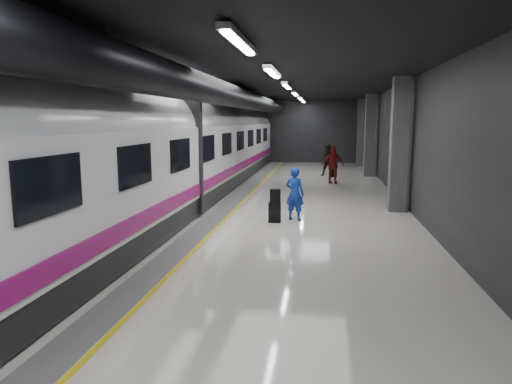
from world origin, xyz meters
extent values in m
plane|color=silver|center=(0.00, 0.00, 0.00)|extent=(40.00, 40.00, 0.00)
cube|color=black|center=(0.00, 0.00, 4.50)|extent=(10.00, 40.00, 0.02)
cube|color=#28282B|center=(0.00, 20.00, 2.25)|extent=(10.00, 0.02, 4.50)
cube|color=#28282B|center=(-5.00, 0.00, 2.25)|extent=(0.02, 40.00, 4.50)
cube|color=#28282B|center=(5.00, 0.00, 2.25)|extent=(0.02, 40.00, 4.50)
cube|color=slate|center=(-1.35, 0.00, 0.01)|extent=(0.65, 39.80, 0.01)
cube|color=yellow|center=(-0.95, 0.00, 0.01)|extent=(0.10, 39.80, 0.01)
cylinder|color=black|center=(-1.30, 0.00, 3.95)|extent=(0.80, 38.00, 0.80)
cube|color=silver|center=(0.60, -6.00, 4.40)|extent=(0.22, 2.60, 0.10)
cube|color=silver|center=(0.60, -1.00, 4.40)|extent=(0.22, 2.60, 0.10)
cube|color=silver|center=(0.60, 4.00, 4.40)|extent=(0.22, 2.60, 0.10)
cube|color=silver|center=(0.60, 9.00, 4.40)|extent=(0.22, 2.60, 0.10)
cube|color=silver|center=(0.60, 14.00, 4.40)|extent=(0.22, 2.60, 0.10)
cube|color=silver|center=(0.60, 18.00, 4.40)|extent=(0.22, 2.60, 0.10)
cube|color=#515154|center=(4.55, 2.00, 2.25)|extent=(0.55, 0.55, 4.50)
cube|color=#515154|center=(4.55, 12.00, 2.25)|extent=(0.55, 0.55, 4.50)
cube|color=#515154|center=(4.55, 18.00, 2.25)|extent=(0.55, 0.55, 4.50)
cube|color=black|center=(-3.25, 0.00, 0.35)|extent=(2.80, 38.00, 0.60)
cube|color=white|center=(-3.25, 0.00, 1.75)|extent=(2.90, 38.00, 2.20)
cylinder|color=white|center=(-3.25, 0.00, 2.70)|extent=(2.80, 38.00, 2.80)
cube|color=#8D0C60|center=(-1.78, 0.00, 0.95)|extent=(0.04, 38.00, 0.35)
cube|color=black|center=(-3.25, 0.00, 2.00)|extent=(3.05, 0.25, 3.80)
cube|color=black|center=(-1.78, -8.00, 2.15)|extent=(0.05, 1.60, 0.85)
cube|color=black|center=(-1.78, -5.00, 2.15)|extent=(0.05, 1.60, 0.85)
cube|color=black|center=(-1.78, -2.00, 2.15)|extent=(0.05, 1.60, 0.85)
cube|color=black|center=(-1.78, 1.00, 2.15)|extent=(0.05, 1.60, 0.85)
cube|color=black|center=(-1.78, 4.00, 2.15)|extent=(0.05, 1.60, 0.85)
cube|color=black|center=(-1.78, 7.00, 2.15)|extent=(0.05, 1.60, 0.85)
cube|color=black|center=(-1.78, 10.00, 2.15)|extent=(0.05, 1.60, 0.85)
cube|color=black|center=(-1.78, 13.00, 2.15)|extent=(0.05, 1.60, 0.85)
cube|color=black|center=(-1.78, 16.00, 2.15)|extent=(0.05, 1.60, 0.85)
imported|color=blue|center=(1.20, -0.01, 0.83)|extent=(0.71, 0.58, 1.66)
cube|color=black|center=(0.62, -0.39, 0.30)|extent=(0.38, 0.25, 0.61)
cube|color=black|center=(0.63, -0.39, 0.82)|extent=(0.34, 0.22, 0.42)
imported|color=black|center=(2.33, 11.66, 0.88)|extent=(0.88, 0.70, 1.76)
imported|color=maroon|center=(2.51, 8.78, 0.91)|extent=(1.12, 0.59, 1.83)
cube|color=black|center=(2.59, 11.29, 0.26)|extent=(0.41, 0.33, 0.52)
camera|label=1|loc=(2.05, -13.91, 3.06)|focal=32.00mm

